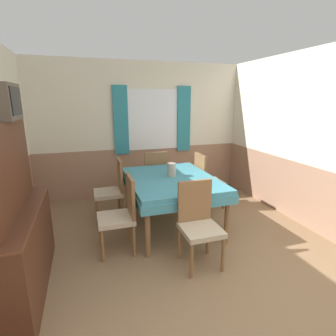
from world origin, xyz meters
The scene contains 10 objects.
wall_back centered at (0.01, 3.80, 1.31)m, with size 4.46×0.09×2.60m.
wall_right centered at (2.06, 1.89, 1.30)m, with size 0.05×4.18×2.60m.
dining_table centered at (0.10, 2.25, 0.66)m, with size 1.28×1.65×0.77m.
chair_head_near centered at (0.10, 1.25, 0.53)m, with size 0.44×0.44×0.98m.
chair_head_window centered at (0.10, 3.26, 0.53)m, with size 0.44×0.44×0.98m.
chair_right_far centered at (0.92, 2.74, 0.53)m, with size 0.44×0.44×0.98m.
chair_left_near centered at (-0.72, 1.77, 0.53)m, with size 0.44×0.44×0.98m.
chair_left_far centered at (-0.72, 2.74, 0.53)m, with size 0.44×0.44×0.98m.
sideboard centered at (-1.81, 1.34, 0.71)m, with size 0.46×1.57×1.71m.
vase centered at (0.12, 2.32, 0.87)m, with size 0.13×0.13×0.20m.
Camera 1 is at (-1.09, -1.29, 1.89)m, focal length 28.00 mm.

